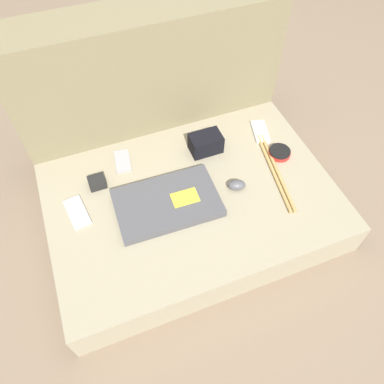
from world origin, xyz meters
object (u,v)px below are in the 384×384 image
at_px(phone_small, 123,161).
at_px(charger_brick, 97,182).
at_px(laptop, 167,203).
at_px(computer_mouse, 237,185).
at_px(speaker_puck, 280,153).
at_px(phone_black, 260,132).
at_px(phone_silver, 77,212).
at_px(camera_pouch, 206,143).

relative_size(phone_small, charger_brick, 1.90).
height_order(laptop, computer_mouse, computer_mouse).
relative_size(speaker_puck, charger_brick, 1.41).
relative_size(computer_mouse, phone_black, 0.56).
bearing_deg(phone_silver, laptop, -23.48).
height_order(computer_mouse, speaker_puck, computer_mouse).
height_order(laptop, phone_silver, laptop).
distance_m(phone_silver, charger_brick, 0.13).
xyz_separation_m(phone_silver, charger_brick, (0.09, 0.09, 0.01)).
bearing_deg(phone_small, charger_brick, -137.87).
relative_size(computer_mouse, speaker_puck, 0.87).
height_order(computer_mouse, charger_brick, computer_mouse).
xyz_separation_m(computer_mouse, speaker_puck, (0.22, 0.09, -0.01)).
xyz_separation_m(laptop, speaker_puck, (0.47, 0.07, -0.00)).
bearing_deg(phone_black, phone_silver, -156.47).
height_order(phone_silver, phone_small, phone_small).
height_order(speaker_puck, camera_pouch, camera_pouch).
xyz_separation_m(computer_mouse, phone_small, (-0.34, 0.27, -0.01)).
bearing_deg(camera_pouch, computer_mouse, -81.58).
xyz_separation_m(laptop, phone_black, (0.46, 0.20, -0.01)).
bearing_deg(phone_small, camera_pouch, -1.81).
bearing_deg(phone_silver, speaker_puck, -9.11).
bearing_deg(laptop, camera_pouch, 42.79).
bearing_deg(laptop, charger_brick, 141.32).
relative_size(computer_mouse, phone_small, 0.64).
xyz_separation_m(phone_silver, phone_small, (0.20, 0.17, 0.00)).
xyz_separation_m(laptop, computer_mouse, (0.25, -0.02, 0.00)).
distance_m(speaker_puck, phone_black, 0.13).
bearing_deg(phone_black, laptop, -141.99).
bearing_deg(charger_brick, speaker_puck, -8.82).
relative_size(laptop, phone_silver, 2.65).
bearing_deg(phone_black, computer_mouse, -119.14).
xyz_separation_m(phone_silver, phone_black, (0.75, 0.12, 0.00)).
distance_m(phone_black, charger_brick, 0.66).
xyz_separation_m(phone_black, camera_pouch, (-0.24, -0.01, 0.03)).
distance_m(phone_silver, phone_black, 0.76).
xyz_separation_m(computer_mouse, phone_black, (0.21, 0.22, -0.01)).
xyz_separation_m(phone_black, phone_small, (-0.55, 0.05, -0.00)).
bearing_deg(computer_mouse, charger_brick, 174.19).
relative_size(phone_silver, phone_small, 1.20).
bearing_deg(camera_pouch, speaker_puck, -26.13).
distance_m(phone_black, phone_small, 0.55).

